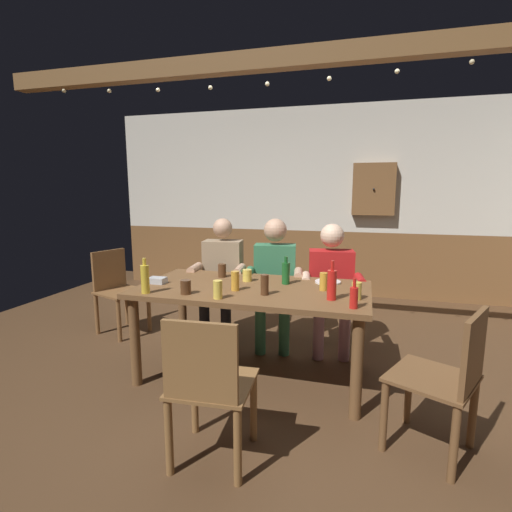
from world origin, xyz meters
name	(u,v)px	position (x,y,z in m)	size (l,w,h in m)	color
ground_plane	(247,384)	(0.00, 0.00, 0.00)	(7.04, 7.04, 0.00)	#4C331E
back_wall_upper	(307,170)	(0.00, 2.98, 1.80)	(5.87, 0.12, 1.75)	beige
back_wall_wainscot	(305,261)	(0.00, 2.98, 0.46)	(5.87, 0.12, 0.93)	brown
ceiling_beam	(269,60)	(0.00, 0.67, 2.60)	(5.28, 0.14, 0.16)	brown
dining_table	(253,299)	(0.00, 0.18, 0.66)	(1.83, 0.97, 0.75)	brown
person_0	(222,274)	(-0.54, 0.89, 0.68)	(0.56, 0.57, 1.24)	#997F60
person_1	(275,276)	(0.01, 0.89, 0.69)	(0.58, 0.57, 1.25)	#33724C
person_2	(331,281)	(0.56, 0.90, 0.68)	(0.59, 0.58, 1.21)	#AD1919
chair_empty_near_right	(117,288)	(-1.69, 0.76, 0.48)	(0.56, 0.56, 0.88)	brown
chair_empty_near_left	(447,378)	(1.33, -0.47, 0.48)	(0.59, 0.59, 0.88)	brown
chair_empty_far_end	(208,386)	(0.07, -0.92, 0.48)	(0.47, 0.47, 0.88)	brown
condiment_caddy	(157,280)	(-0.80, 0.08, 0.78)	(0.14, 0.10, 0.05)	#B2B7BC
plate_0	(328,282)	(0.57, 0.49, 0.76)	(0.21, 0.21, 0.01)	white
bottle_0	(354,297)	(0.80, -0.18, 0.83)	(0.05, 0.05, 0.20)	red
bottle_1	(286,273)	(0.23, 0.35, 0.85)	(0.07, 0.07, 0.23)	#195923
bottle_2	(145,279)	(-0.72, -0.23, 0.87)	(0.06, 0.06, 0.27)	gold
bottle_3	(332,284)	(0.64, -0.02, 0.86)	(0.07, 0.07, 0.28)	red
pint_glass_0	(218,290)	(-0.15, -0.21, 0.82)	(0.07, 0.07, 0.13)	#E5C64C
pint_glass_1	(247,275)	(-0.10, 0.36, 0.80)	(0.08, 0.08, 0.10)	#E5C64C
pint_glass_2	(222,271)	(-0.36, 0.44, 0.81)	(0.07, 0.07, 0.12)	#4C2D19
pint_glass_3	(356,291)	(0.81, 0.04, 0.81)	(0.07, 0.07, 0.12)	#E5C64C
pint_glass_4	(265,285)	(0.15, -0.02, 0.83)	(0.06, 0.06, 0.15)	#4C2D19
pint_glass_5	(235,281)	(-0.10, 0.04, 0.83)	(0.06, 0.06, 0.15)	gold
pint_glass_6	(186,287)	(-0.42, -0.16, 0.81)	(0.08, 0.08, 0.11)	#4C2D19
pint_glass_7	(324,282)	(0.56, 0.23, 0.82)	(0.06, 0.06, 0.14)	gold
wall_dart_cabinet	(374,189)	(0.93, 2.85, 1.53)	(0.56, 0.15, 0.70)	brown
string_lights	(267,80)	(0.00, 0.62, 2.43)	(4.14, 0.04, 0.11)	#F9EAB2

